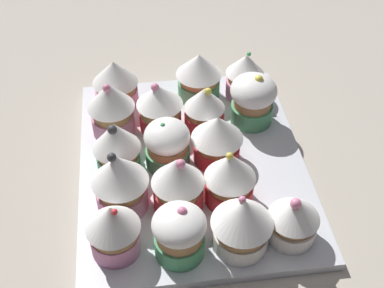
{
  "coord_description": "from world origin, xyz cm",
  "views": [
    {
      "loc": [
        5.94,
        45.32,
        48.08
      ],
      "look_at": [
        0.0,
        0.0,
        4.2
      ],
      "focal_mm": 47.85,
      "sensor_mm": 36.0,
      "label": 1
    }
  ],
  "objects_px": {
    "cupcake_14": "(242,223)",
    "cupcake_12": "(120,181)",
    "cupcake_2": "(115,82)",
    "cupcake_3": "(253,99)",
    "cupcake_8": "(167,146)",
    "cupcake_16": "(113,228)",
    "cupcake_15": "(179,233)",
    "baking_tray": "(192,164)",
    "cupcake_4": "(204,109)",
    "cupcake_11": "(178,183)",
    "cupcake_13": "(294,218)",
    "cupcake_10": "(230,177)",
    "cupcake_0": "(245,75)",
    "cupcake_1": "(199,75)",
    "cupcake_7": "(217,138)",
    "cupcake_5": "(160,107)",
    "cupcake_6": "(111,108)",
    "cupcake_9": "(117,147)"
  },
  "relations": [
    {
      "from": "cupcake_14",
      "to": "cupcake_12",
      "type": "bearing_deg",
      "value": -30.2
    },
    {
      "from": "cupcake_2",
      "to": "cupcake_3",
      "type": "distance_m",
      "value": 0.19
    },
    {
      "from": "cupcake_3",
      "to": "cupcake_12",
      "type": "bearing_deg",
      "value": 35.6
    },
    {
      "from": "cupcake_3",
      "to": "cupcake_8",
      "type": "relative_size",
      "value": 1.11
    },
    {
      "from": "cupcake_16",
      "to": "cupcake_2",
      "type": "bearing_deg",
      "value": -91.77
    },
    {
      "from": "cupcake_14",
      "to": "cupcake_15",
      "type": "bearing_deg",
      "value": 0.43
    },
    {
      "from": "baking_tray",
      "to": "cupcake_4",
      "type": "xyz_separation_m",
      "value": [
        -0.02,
        -0.06,
        0.04
      ]
    },
    {
      "from": "cupcake_14",
      "to": "cupcake_11",
      "type": "bearing_deg",
      "value": -45.9
    },
    {
      "from": "cupcake_11",
      "to": "cupcake_13",
      "type": "distance_m",
      "value": 0.13
    },
    {
      "from": "cupcake_16",
      "to": "cupcake_10",
      "type": "bearing_deg",
      "value": -158.02
    },
    {
      "from": "cupcake_0",
      "to": "baking_tray",
      "type": "bearing_deg",
      "value": 53.55
    },
    {
      "from": "cupcake_1",
      "to": "cupcake_15",
      "type": "xyz_separation_m",
      "value": [
        0.06,
        0.26,
        -0.0
      ]
    },
    {
      "from": "cupcake_3",
      "to": "cupcake_12",
      "type": "height_order",
      "value": "cupcake_12"
    },
    {
      "from": "cupcake_12",
      "to": "cupcake_7",
      "type": "bearing_deg",
      "value": -153.8
    },
    {
      "from": "cupcake_1",
      "to": "cupcake_11",
      "type": "bearing_deg",
      "value": 75.48
    },
    {
      "from": "cupcake_4",
      "to": "cupcake_15",
      "type": "distance_m",
      "value": 0.2
    },
    {
      "from": "baking_tray",
      "to": "cupcake_15",
      "type": "distance_m",
      "value": 0.14
    },
    {
      "from": "cupcake_5",
      "to": "cupcake_13",
      "type": "bearing_deg",
      "value": 122.53
    },
    {
      "from": "cupcake_11",
      "to": "cupcake_15",
      "type": "distance_m",
      "value": 0.06
    },
    {
      "from": "baking_tray",
      "to": "cupcake_8",
      "type": "xyz_separation_m",
      "value": [
        0.03,
        0.0,
        0.04
      ]
    },
    {
      "from": "cupcake_7",
      "to": "cupcake_15",
      "type": "bearing_deg",
      "value": 64.87
    },
    {
      "from": "cupcake_3",
      "to": "cupcake_6",
      "type": "relative_size",
      "value": 0.92
    },
    {
      "from": "cupcake_0",
      "to": "cupcake_9",
      "type": "relative_size",
      "value": 0.92
    },
    {
      "from": "cupcake_10",
      "to": "cupcake_6",
      "type": "bearing_deg",
      "value": -46.27
    },
    {
      "from": "cupcake_10",
      "to": "cupcake_15",
      "type": "xyz_separation_m",
      "value": [
        0.07,
        0.07,
        -0.01
      ]
    },
    {
      "from": "cupcake_2",
      "to": "cupcake_13",
      "type": "bearing_deg",
      "value": 125.08
    },
    {
      "from": "cupcake_4",
      "to": "cupcake_12",
      "type": "relative_size",
      "value": 0.87
    },
    {
      "from": "cupcake_4",
      "to": "cupcake_7",
      "type": "height_order",
      "value": "cupcake_4"
    },
    {
      "from": "baking_tray",
      "to": "cupcake_7",
      "type": "height_order",
      "value": "cupcake_7"
    },
    {
      "from": "cupcake_2",
      "to": "cupcake_15",
      "type": "bearing_deg",
      "value": 102.71
    },
    {
      "from": "cupcake_1",
      "to": "cupcake_3",
      "type": "height_order",
      "value": "cupcake_3"
    },
    {
      "from": "cupcake_13",
      "to": "cupcake_15",
      "type": "height_order",
      "value": "cupcake_15"
    },
    {
      "from": "cupcake_1",
      "to": "cupcake_9",
      "type": "xyz_separation_m",
      "value": [
        0.12,
        0.13,
        0.0
      ]
    },
    {
      "from": "cupcake_2",
      "to": "cupcake_4",
      "type": "relative_size",
      "value": 0.97
    },
    {
      "from": "cupcake_4",
      "to": "cupcake_13",
      "type": "relative_size",
      "value": 1.11
    },
    {
      "from": "cupcake_8",
      "to": "cupcake_13",
      "type": "xyz_separation_m",
      "value": [
        -0.12,
        0.13,
        -0.0
      ]
    },
    {
      "from": "cupcake_11",
      "to": "cupcake_12",
      "type": "distance_m",
      "value": 0.07
    },
    {
      "from": "cupcake_10",
      "to": "cupcake_13",
      "type": "relative_size",
      "value": 1.18
    },
    {
      "from": "cupcake_12",
      "to": "cupcake_5",
      "type": "bearing_deg",
      "value": -113.07
    },
    {
      "from": "cupcake_7",
      "to": "cupcake_8",
      "type": "bearing_deg",
      "value": 1.59
    },
    {
      "from": "cupcake_14",
      "to": "cupcake_9",
      "type": "bearing_deg",
      "value": -45.88
    },
    {
      "from": "cupcake_14",
      "to": "cupcake_16",
      "type": "bearing_deg",
      "value": -4.8
    },
    {
      "from": "cupcake_4",
      "to": "cupcake_12",
      "type": "bearing_deg",
      "value": 46.47
    },
    {
      "from": "cupcake_8",
      "to": "cupcake_14",
      "type": "xyz_separation_m",
      "value": [
        -0.07,
        0.13,
        0.0
      ]
    },
    {
      "from": "baking_tray",
      "to": "cupcake_2",
      "type": "relative_size",
      "value": 4.97
    },
    {
      "from": "cupcake_4",
      "to": "cupcake_14",
      "type": "bearing_deg",
      "value": 93.29
    },
    {
      "from": "cupcake_2",
      "to": "cupcake_4",
      "type": "xyz_separation_m",
      "value": [
        -0.12,
        0.07,
        -0.0
      ]
    },
    {
      "from": "cupcake_4",
      "to": "cupcake_15",
      "type": "bearing_deg",
      "value": 74.03
    },
    {
      "from": "cupcake_11",
      "to": "cupcake_12",
      "type": "bearing_deg",
      "value": -8.92
    },
    {
      "from": "cupcake_2",
      "to": "cupcake_7",
      "type": "distance_m",
      "value": 0.18
    }
  ]
}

